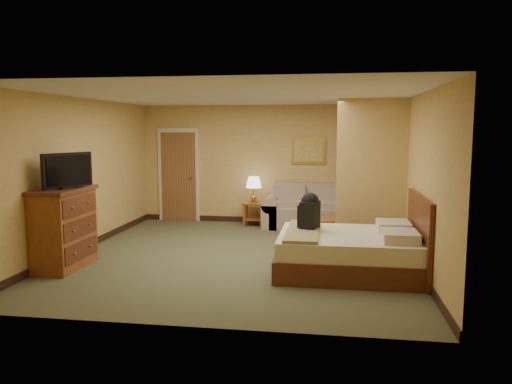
% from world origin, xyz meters
% --- Properties ---
extents(floor, '(6.00, 6.00, 0.00)m').
position_xyz_m(floor, '(0.00, 0.00, 0.00)').
color(floor, '#4E5134').
rests_on(floor, ground).
extents(ceiling, '(6.00, 6.00, 0.00)m').
position_xyz_m(ceiling, '(0.00, 0.00, 2.60)').
color(ceiling, white).
rests_on(ceiling, back_wall).
extents(back_wall, '(5.50, 0.02, 2.60)m').
position_xyz_m(back_wall, '(0.00, 3.00, 1.30)').
color(back_wall, tan).
rests_on(back_wall, floor).
extents(left_wall, '(0.02, 6.00, 2.60)m').
position_xyz_m(left_wall, '(-2.75, 0.00, 1.30)').
color(left_wall, tan).
rests_on(left_wall, floor).
extents(right_wall, '(0.02, 6.00, 2.60)m').
position_xyz_m(right_wall, '(2.75, 0.00, 1.30)').
color(right_wall, tan).
rests_on(right_wall, floor).
extents(partition, '(1.20, 0.15, 2.60)m').
position_xyz_m(partition, '(2.15, 0.93, 1.30)').
color(partition, tan).
rests_on(partition, floor).
extents(door, '(0.94, 0.16, 2.10)m').
position_xyz_m(door, '(-1.95, 2.96, 1.03)').
color(door, beige).
rests_on(door, floor).
extents(baseboard, '(5.50, 0.02, 0.12)m').
position_xyz_m(baseboard, '(0.00, 2.99, 0.06)').
color(baseboard, black).
rests_on(baseboard, floor).
extents(loveseat, '(1.83, 0.85, 0.93)m').
position_xyz_m(loveseat, '(0.97, 2.58, 0.30)').
color(loveseat, tan).
rests_on(loveseat, floor).
extents(side_table, '(0.46, 0.46, 0.50)m').
position_xyz_m(side_table, '(-0.18, 2.65, 0.33)').
color(side_table, brown).
rests_on(side_table, floor).
extents(table_lamp, '(0.33, 0.33, 0.55)m').
position_xyz_m(table_lamp, '(-0.18, 2.65, 0.92)').
color(table_lamp, '#A3743C').
rests_on(table_lamp, side_table).
extents(coffee_table, '(0.89, 0.89, 0.44)m').
position_xyz_m(coffee_table, '(1.51, 1.34, 0.32)').
color(coffee_table, brown).
rests_on(coffee_table, floor).
extents(wall_picture, '(0.73, 0.04, 0.57)m').
position_xyz_m(wall_picture, '(0.97, 2.97, 1.60)').
color(wall_picture, '#B78E3F').
rests_on(wall_picture, back_wall).
extents(dresser, '(0.60, 1.13, 1.21)m').
position_xyz_m(dresser, '(-2.48, -1.08, 0.61)').
color(dresser, brown).
rests_on(dresser, floor).
extents(tv, '(0.38, 0.82, 0.52)m').
position_xyz_m(tv, '(-2.38, -1.08, 1.46)').
color(tv, black).
rests_on(tv, dresser).
extents(bed, '(2.09, 1.78, 1.15)m').
position_xyz_m(bed, '(1.82, -0.67, 0.31)').
color(bed, '#4A2011').
rests_on(bed, floor).
extents(backpack, '(0.31, 0.38, 0.58)m').
position_xyz_m(backpack, '(1.16, -0.53, 0.87)').
color(backpack, black).
rests_on(backpack, bed).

